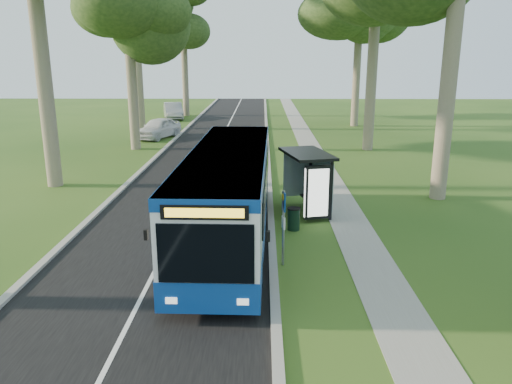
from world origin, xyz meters
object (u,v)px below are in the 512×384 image
bus (229,194)px  car_white (158,128)px  litter_bin (294,219)px  car_silver (173,111)px  bus_stop_sign (284,219)px  bus_shelter (311,173)px

bus → car_white: bus is taller
litter_bin → car_silver: (-10.20, 33.40, 0.39)m
bus_stop_sign → car_white: (-8.70, 24.29, -0.69)m
bus → litter_bin: 2.75m
bus_shelter → litter_bin: bearing=-127.3°
car_silver → bus_stop_sign: bearing=-89.1°
car_white → bus_stop_sign: bearing=-50.1°
bus_stop_sign → bus_shelter: size_ratio=0.74×
bus_stop_sign → bus_shelter: bearing=65.0°
litter_bin → car_silver: bearing=107.0°
bus → bus_shelter: size_ratio=3.73×
bus_stop_sign → car_silver: bearing=94.2°
bus_shelter → litter_bin: size_ratio=3.80×
bus → bus_shelter: 4.10m
bus_shelter → bus_stop_sign: bearing=-118.4°
bus_shelter → litter_bin: 2.33m
bus → car_silver: (-7.93, 34.40, -0.81)m
bus → bus_stop_sign: 2.81m
bus → litter_bin: size_ratio=14.18×
bus_shelter → car_silver: bearing=95.0°
bus_shelter → car_silver: size_ratio=0.65×
bus → litter_bin: bus is taller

